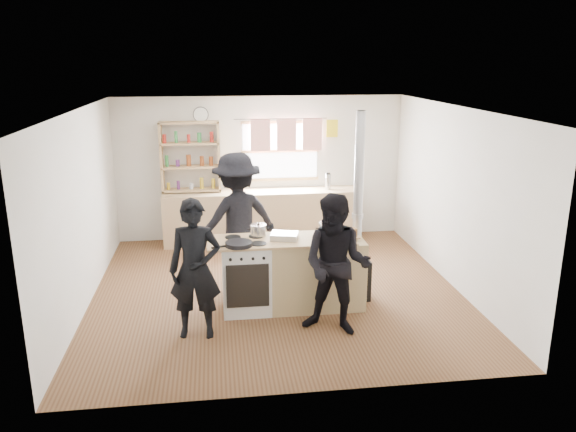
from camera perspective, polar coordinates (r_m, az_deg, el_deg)
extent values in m
cube|color=brown|center=(7.89, -1.15, -7.59)|extent=(5.00, 5.00, 0.01)
cube|color=tan|center=(9.82, -2.62, -0.03)|extent=(3.40, 0.55, 0.90)
cube|color=tan|center=(9.79, -9.73, 2.64)|extent=(1.00, 0.28, 0.03)
cube|color=tan|center=(9.71, -9.84, 4.94)|extent=(1.00, 0.28, 0.03)
cube|color=tan|center=(9.65, -9.95, 7.27)|extent=(1.00, 0.28, 0.03)
cube|color=tan|center=(9.60, -10.05, 9.34)|extent=(1.00, 0.28, 0.03)
cube|color=tan|center=(9.72, -12.73, 5.78)|extent=(0.04, 0.28, 1.20)
cube|color=tan|center=(9.68, -7.03, 6.01)|extent=(0.04, 0.28, 1.20)
cylinder|color=silver|center=(9.84, 4.08, 3.51)|extent=(0.10, 0.10, 0.27)
cube|color=white|center=(7.17, -4.27, -6.15)|extent=(0.60, 0.60, 0.90)
cube|color=tan|center=(7.27, 2.86, -5.81)|extent=(1.20, 0.60, 0.90)
cube|color=tan|center=(7.05, -0.69, -2.48)|extent=(1.84, 0.64, 0.03)
cylinder|color=black|center=(6.81, -5.03, -2.84)|extent=(0.42, 0.42, 0.05)
cylinder|color=#2D5F20|center=(6.81, -5.03, -2.72)|extent=(0.30, 0.30, 0.02)
cube|color=silver|center=(7.04, -0.37, -2.04)|extent=(0.39, 0.33, 0.08)
cube|color=brown|center=(7.04, -0.37, -1.86)|extent=(0.33, 0.28, 0.02)
cylinder|color=silver|center=(7.16, -3.04, -1.51)|extent=(0.20, 0.20, 0.14)
cylinder|color=silver|center=(7.14, -3.05, -0.94)|extent=(0.21, 0.21, 0.01)
sphere|color=black|center=(7.13, -3.05, -0.83)|extent=(0.03, 0.03, 0.03)
cylinder|color=silver|center=(7.11, 4.25, -1.48)|extent=(0.28, 0.28, 0.18)
cylinder|color=silver|center=(7.08, 4.26, -0.74)|extent=(0.29, 0.29, 0.01)
sphere|color=black|center=(7.08, 4.27, -0.63)|extent=(0.03, 0.03, 0.03)
cube|color=tan|center=(7.14, 6.06, -2.12)|extent=(0.29, 0.22, 0.02)
cube|color=olive|center=(7.12, 6.08, -1.67)|extent=(0.23, 0.13, 0.10)
cube|color=black|center=(7.62, 6.85, -6.31)|extent=(0.35, 0.35, 0.55)
cylinder|color=#ADADB2|center=(7.24, 7.17, 2.89)|extent=(0.12, 0.12, 1.95)
imported|color=black|center=(6.46, -9.41, -5.37)|extent=(0.63, 0.44, 1.63)
imported|color=black|center=(6.48, 4.95, -4.99)|extent=(1.00, 0.91, 1.66)
imported|color=black|center=(7.89, -5.19, -0.35)|extent=(1.38, 1.09, 1.88)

